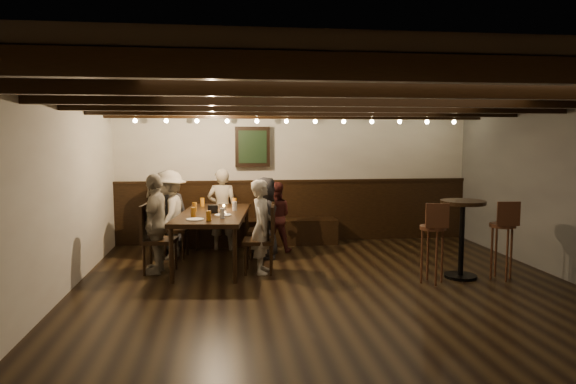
{
  "coord_description": "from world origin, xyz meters",
  "views": [
    {
      "loc": [
        -1.33,
        -5.85,
        1.9
      ],
      "look_at": [
        -0.42,
        1.3,
        1.15
      ],
      "focal_mm": 32.0,
      "sensor_mm": 36.0,
      "label": 1
    }
  ],
  "objects": [
    {
      "name": "bar_stool_left",
      "position": [
        1.39,
        0.47,
        0.4
      ],
      "size": [
        0.34,
        0.36,
        1.08
      ],
      "rotation": [
        0.0,
        0.0,
        -0.09
      ],
      "color": "#3C2113",
      "rests_on": "floor"
    },
    {
      "name": "person_bench_centre",
      "position": [
        -1.35,
        2.86,
        0.7
      ],
      "size": [
        0.55,
        0.39,
        1.4
      ],
      "primitive_type": "imported",
      "rotation": [
        0.0,
        0.0,
        3.02
      ],
      "color": "gray",
      "rests_on": "floor"
    },
    {
      "name": "person_bench_right",
      "position": [
        -0.48,
        2.61,
        0.59
      ],
      "size": [
        0.62,
        0.51,
        1.18
      ],
      "primitive_type": "imported",
      "rotation": [
        0.0,
        0.0,
        3.02
      ],
      "color": "#53201C",
      "rests_on": "floor"
    },
    {
      "name": "chair_left_far",
      "position": [
        -2.25,
        1.46,
        0.3
      ],
      "size": [
        0.5,
        0.5,
        0.98
      ],
      "rotation": [
        0.0,
        0.0,
        -1.69
      ],
      "color": "black",
      "rests_on": "floor"
    },
    {
      "name": "person_right_near",
      "position": [
        -0.68,
        2.18,
        0.65
      ],
      "size": [
        0.49,
        0.68,
        1.29
      ],
      "primitive_type": "imported",
      "rotation": [
        0.0,
        0.0,
        1.45
      ],
      "color": "black",
      "rests_on": "floor"
    },
    {
      "name": "pint_e",
      "position": [
        -1.75,
        1.4,
        0.87
      ],
      "size": [
        0.07,
        0.07,
        0.14
      ],
      "primitive_type": "cylinder",
      "color": "#BF7219",
      "rests_on": "dining_table"
    },
    {
      "name": "bar_stool_right",
      "position": [
        2.39,
        0.52,
        0.4
      ],
      "size": [
        0.34,
        0.36,
        1.08
      ],
      "rotation": [
        0.0,
        0.0,
        -0.11
      ],
      "color": "#3C2113",
      "rests_on": "floor"
    },
    {
      "name": "dining_table",
      "position": [
        -1.48,
        1.82,
        0.73
      ],
      "size": [
        1.21,
        2.23,
        0.8
      ],
      "rotation": [
        0.0,
        0.0,
        -0.12
      ],
      "color": "black",
      "rests_on": "floor"
    },
    {
      "name": "chair_left_near",
      "position": [
        -2.14,
        2.36,
        0.3
      ],
      "size": [
        0.49,
        0.49,
        0.97
      ],
      "rotation": [
        0.0,
        0.0,
        -1.69
      ],
      "color": "black",
      "rests_on": "floor"
    },
    {
      "name": "room",
      "position": [
        -0.29,
        2.21,
        1.07
      ],
      "size": [
        7.0,
        7.0,
        7.0
      ],
      "color": "black",
      "rests_on": "ground"
    },
    {
      "name": "pint_c",
      "position": [
        -1.77,
        1.96,
        0.87
      ],
      "size": [
        0.07,
        0.07,
        0.14
      ],
      "primitive_type": "cylinder",
      "color": "#BF7219",
      "rests_on": "dining_table"
    },
    {
      "name": "pint_f",
      "position": [
        -1.35,
        1.25,
        0.87
      ],
      "size": [
        0.07,
        0.07,
        0.14
      ],
      "primitive_type": "cylinder",
      "color": "silver",
      "rests_on": "dining_table"
    },
    {
      "name": "person_right_far",
      "position": [
        -0.79,
        1.28,
        0.66
      ],
      "size": [
        0.37,
        0.52,
        1.33
      ],
      "primitive_type": "imported",
      "rotation": [
        0.0,
        0.0,
        1.45
      ],
      "color": "#B1AA96",
      "rests_on": "floor"
    },
    {
      "name": "chair_right_far",
      "position": [
        -0.82,
        1.29,
        0.29
      ],
      "size": [
        0.49,
        0.49,
        0.96
      ],
      "rotation": [
        0.0,
        0.0,
        1.45
      ],
      "color": "black",
      "rests_on": "floor"
    },
    {
      "name": "pint_a",
      "position": [
        -1.67,
        2.55,
        0.87
      ],
      "size": [
        0.07,
        0.07,
        0.14
      ],
      "primitive_type": "cylinder",
      "color": "#BF7219",
      "rests_on": "dining_table"
    },
    {
      "name": "condiment_caddy",
      "position": [
        -1.49,
        1.77,
        0.86
      ],
      "size": [
        0.15,
        0.1,
        0.12
      ],
      "primitive_type": "cube",
      "color": "black",
      "rests_on": "dining_table"
    },
    {
      "name": "pint_d",
      "position": [
        -1.16,
        1.98,
        0.87
      ],
      "size": [
        0.07,
        0.07,
        0.14
      ],
      "primitive_type": "cylinder",
      "color": "silver",
      "rests_on": "dining_table"
    },
    {
      "name": "high_top_table",
      "position": [
        1.89,
        0.67,
        0.7
      ],
      "size": [
        0.6,
        0.6,
        1.07
      ],
      "color": "black",
      "rests_on": "floor"
    },
    {
      "name": "person_left_far",
      "position": [
        -2.28,
        1.47,
        0.71
      ],
      "size": [
        0.44,
        0.86,
        1.41
      ],
      "primitive_type": "imported",
      "rotation": [
        0.0,
        0.0,
        -1.69
      ],
      "color": "gray",
      "rests_on": "floor"
    },
    {
      "name": "plate_near",
      "position": [
        -1.71,
        1.15,
        0.8
      ],
      "size": [
        0.24,
        0.24,
        0.01
      ],
      "primitive_type": "cylinder",
      "color": "white",
      "rests_on": "dining_table"
    },
    {
      "name": "candle",
      "position": [
        -1.32,
        2.11,
        0.82
      ],
      "size": [
        0.05,
        0.05,
        0.05
      ],
      "primitive_type": "cylinder",
      "color": "beige",
      "rests_on": "dining_table"
    },
    {
      "name": "chair_right_near",
      "position": [
        -0.71,
        2.18,
        0.28
      ],
      "size": [
        0.46,
        0.46,
        0.91
      ],
      "rotation": [
        0.0,
        0.0,
        1.45
      ],
      "color": "black",
      "rests_on": "floor"
    },
    {
      "name": "pint_g",
      "position": [
        -1.53,
        1.02,
        0.87
      ],
      "size": [
        0.07,
        0.07,
        0.14
      ],
      "primitive_type": "cylinder",
      "color": "#BF7219",
      "rests_on": "dining_table"
    },
    {
      "name": "pint_b",
      "position": [
        -1.15,
        2.44,
        0.87
      ],
      "size": [
        0.07,
        0.07,
        0.14
      ],
      "primitive_type": "cylinder",
      "color": "#BF7219",
      "rests_on": "dining_table"
    },
    {
      "name": "person_left_near",
      "position": [
        -2.17,
        2.36,
        0.7
      ],
      "size": [
        0.63,
        0.96,
        1.4
      ],
      "primitive_type": "imported",
      "rotation": [
        0.0,
        0.0,
        -1.69
      ],
      "color": "gray",
      "rests_on": "floor"
    },
    {
      "name": "plate_far",
      "position": [
        -1.34,
        1.5,
        0.8
      ],
      "size": [
        0.24,
        0.24,
        0.01
      ],
      "primitive_type": "cylinder",
      "color": "white",
      "rests_on": "dining_table"
    },
    {
      "name": "person_bench_left",
      "position": [
        -2.26,
        2.83,
        0.69
      ],
      "size": [
        0.72,
        0.52,
        1.37
      ],
      "primitive_type": "imported",
      "rotation": [
        0.0,
        0.0,
        3.02
      ],
      "color": "#29292C",
      "rests_on": "floor"
    }
  ]
}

